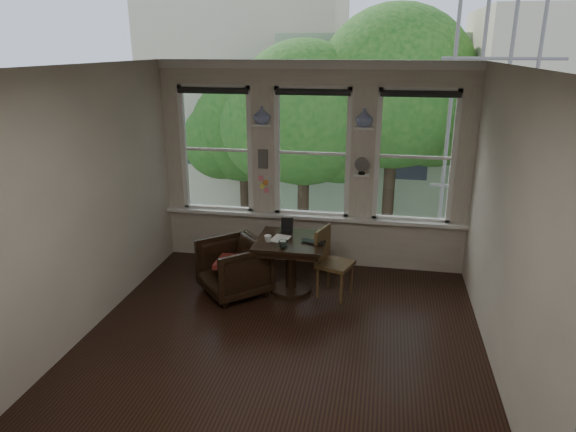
% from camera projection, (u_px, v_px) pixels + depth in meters
% --- Properties ---
extents(ground, '(4.50, 4.50, 0.00)m').
position_uv_depth(ground, '(283.00, 337.00, 5.89)').
color(ground, black).
rests_on(ground, ground).
extents(ceiling, '(4.50, 4.50, 0.00)m').
position_uv_depth(ceiling, '(282.00, 65.00, 4.95)').
color(ceiling, silver).
rests_on(ceiling, ground).
extents(wall_back, '(4.50, 0.00, 4.50)m').
position_uv_depth(wall_back, '(312.00, 166.00, 7.52)').
color(wall_back, beige).
rests_on(wall_back, ground).
extents(wall_front, '(4.50, 0.00, 4.50)m').
position_uv_depth(wall_front, '(214.00, 319.00, 3.32)').
color(wall_front, beige).
rests_on(wall_front, ground).
extents(wall_left, '(0.00, 4.50, 4.50)m').
position_uv_depth(wall_left, '(88.00, 202.00, 5.82)').
color(wall_left, beige).
rests_on(wall_left, ground).
extents(wall_right, '(0.00, 4.50, 4.50)m').
position_uv_depth(wall_right, '(507.00, 226.00, 5.02)').
color(wall_right, beige).
rests_on(wall_right, ground).
extents(window_left, '(1.10, 0.12, 1.90)m').
position_uv_depth(window_left, '(217.00, 149.00, 7.71)').
color(window_left, white).
rests_on(window_left, ground).
extents(window_center, '(1.10, 0.12, 1.90)m').
position_uv_depth(window_center, '(313.00, 153.00, 7.45)').
color(window_center, white).
rests_on(window_center, ground).
extents(window_right, '(1.10, 0.12, 1.90)m').
position_uv_depth(window_right, '(415.00, 157.00, 7.20)').
color(window_right, white).
rests_on(window_right, ground).
extents(shelf_left, '(0.26, 0.16, 0.03)m').
position_uv_depth(shelf_left, '(262.00, 125.00, 7.36)').
color(shelf_left, white).
rests_on(shelf_left, ground).
extents(shelf_right, '(0.26, 0.16, 0.03)m').
position_uv_depth(shelf_right, '(364.00, 128.00, 7.11)').
color(shelf_right, white).
rests_on(shelf_right, ground).
extents(intercom, '(0.14, 0.06, 0.28)m').
position_uv_depth(intercom, '(263.00, 159.00, 7.55)').
color(intercom, '#59544F').
rests_on(intercom, ground).
extents(sticky_notes, '(0.16, 0.01, 0.24)m').
position_uv_depth(sticky_notes, '(264.00, 182.00, 7.66)').
color(sticky_notes, pink).
rests_on(sticky_notes, ground).
extents(desk_fan, '(0.20, 0.20, 0.24)m').
position_uv_depth(desk_fan, '(362.00, 168.00, 7.27)').
color(desk_fan, '#59544F').
rests_on(desk_fan, ground).
extents(vase_left, '(0.24, 0.24, 0.25)m').
position_uv_depth(vase_left, '(262.00, 115.00, 7.32)').
color(vase_left, white).
rests_on(vase_left, shelf_left).
extents(vase_right, '(0.24, 0.24, 0.25)m').
position_uv_depth(vase_right, '(364.00, 118.00, 7.06)').
color(vase_right, white).
rests_on(vase_right, shelf_right).
extents(table, '(0.90, 0.90, 0.75)m').
position_uv_depth(table, '(291.00, 265.00, 6.89)').
color(table, black).
rests_on(table, ground).
extents(armchair_left, '(1.13, 1.13, 0.74)m').
position_uv_depth(armchair_left, '(234.00, 268.00, 6.83)').
color(armchair_left, black).
rests_on(armchair_left, ground).
extents(cushion_red, '(0.45, 0.45, 0.06)m').
position_uv_depth(cushion_red, '(234.00, 262.00, 6.81)').
color(cushion_red, maroon).
rests_on(cushion_red, armchair_left).
extents(side_chair_right, '(0.53, 0.53, 0.92)m').
position_uv_depth(side_chair_right, '(335.00, 264.00, 6.74)').
color(side_chair_right, '#49341A').
rests_on(side_chair_right, ground).
extents(laptop, '(0.36, 0.28, 0.02)m').
position_uv_depth(laptop, '(312.00, 243.00, 6.61)').
color(laptop, black).
rests_on(laptop, table).
extents(mug, '(0.11, 0.11, 0.09)m').
position_uv_depth(mug, '(268.00, 239.00, 6.67)').
color(mug, white).
rests_on(mug, table).
extents(drinking_glass, '(0.16, 0.16, 0.10)m').
position_uv_depth(drinking_glass, '(283.00, 244.00, 6.48)').
color(drinking_glass, white).
rests_on(drinking_glass, table).
extents(tablet, '(0.16, 0.08, 0.22)m').
position_uv_depth(tablet, '(287.00, 226.00, 6.96)').
color(tablet, black).
rests_on(tablet, table).
extents(papers, '(0.27, 0.34, 0.00)m').
position_uv_depth(papers, '(280.00, 239.00, 6.80)').
color(papers, silver).
rests_on(papers, table).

